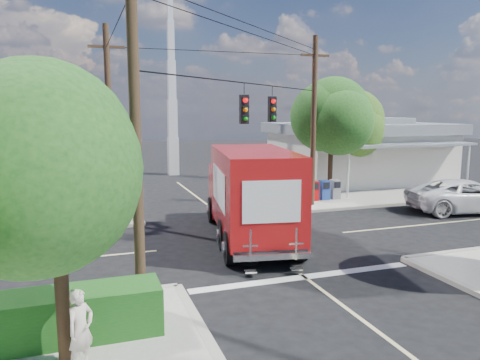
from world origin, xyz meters
name	(u,v)px	position (x,y,z in m)	size (l,w,h in m)	color
ground	(256,241)	(0.00, 0.00, 0.00)	(120.00, 120.00, 0.00)	black
sidewalk_ne	(347,184)	(10.88, 10.88, 0.07)	(14.12, 14.12, 0.14)	#A29C92
road_markings	(270,251)	(0.00, -1.47, 0.01)	(32.00, 32.00, 0.01)	beige
building_ne	(359,150)	(12.50, 11.97, 2.32)	(11.80, 10.20, 4.50)	beige
radio_tower	(172,104)	(0.50, 20.00, 5.64)	(0.80, 0.80, 17.00)	silver
tree_sw_front	(54,159)	(-6.99, -7.54, 4.33)	(3.88, 3.78, 6.03)	#422D1C
tree_ne_front	(332,118)	(7.21, 6.76, 4.77)	(4.21, 4.14, 6.66)	#422D1C
tree_ne_back	(350,126)	(9.81, 8.96, 4.19)	(3.77, 3.66, 5.82)	#422D1C
palm_nw_front	(57,113)	(-7.50, 7.50, 5.04)	(3.01, 3.08, 5.59)	#422D1C
palm_nw_back	(16,121)	(-9.50, 9.00, 4.67)	(3.01, 3.08, 5.19)	#422D1C
utility_poles	(207,124)	(-1.58, 1.60, 4.67)	(12.00, 10.68, 9.00)	#473321
picket_fence	(31,306)	(-7.80, -5.60, 0.68)	(5.94, 0.06, 1.00)	silver
hedge_sw	(17,322)	(-8.00, -6.40, 0.69)	(6.20, 1.20, 1.10)	#144D16
vending_boxes	(324,190)	(6.50, 6.20, 0.69)	(1.90, 0.50, 1.10)	#BA0909
delivery_truck	(250,194)	(-0.16, 0.29, 1.89)	(4.01, 8.90, 3.72)	black
parked_car	(467,196)	(12.21, 1.52, 0.84)	(2.77, 6.01, 1.67)	silver
pedestrian	(81,330)	(-6.68, -7.83, 0.97)	(0.61, 0.40, 1.66)	beige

